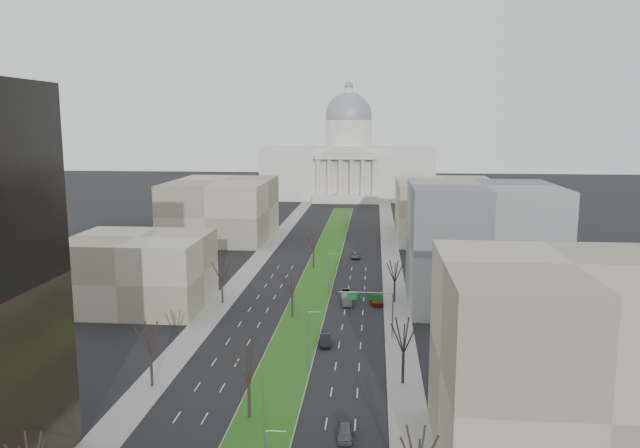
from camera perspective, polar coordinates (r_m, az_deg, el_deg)
The scene contains 25 objects.
ground at distance 155.40m, azimuth 0.14°, elevation -4.09°, with size 600.00×600.00×0.00m, color black.
median at distance 154.40m, azimuth 0.11°, elevation -4.14°, with size 8.00×222.03×0.20m.
sidewalk_left at distance 134.16m, azimuth -8.31°, elevation -6.32°, with size 5.00×330.00×0.15m, color gray.
sidewalk_right at distance 130.73m, azimuth 6.90°, elevation -6.71°, with size 5.00×330.00×0.15m, color gray.
capitol at distance 301.13m, azimuth 2.60°, elevation 5.54°, with size 80.00×46.00×55.00m.
building_beige_left at distance 127.75m, azimuth -16.22°, elevation -4.19°, with size 26.00×22.00×14.00m, color gray.
building_tan_right at distance 70.33m, azimuth 21.76°, elevation -12.19°, with size 26.00×24.00×22.00m, color gray.
building_grey_right at distance 126.70m, azimuth 14.53°, elevation -1.91°, with size 28.00×26.00×24.00m, color slate.
building_far_left at distance 198.41m, azimuth -8.98°, elevation 1.37°, with size 30.00×40.00×18.00m, color gray.
building_far_right at distance 198.70m, azimuth 11.38°, elevation 1.31°, with size 30.00×40.00×18.00m, color gray.
tree_left_mid at distance 89.06m, azimuth -15.28°, elevation -10.03°, with size 5.40×5.40×9.72m.
tree_left_far at distance 125.82m, azimuth -8.98°, elevation -4.21°, with size 5.28×5.28×9.50m.
tree_right_mid at distance 87.61m, azimuth 7.67°, elevation -9.99°, with size 5.52×5.52×9.94m.
tree_right_far at distance 126.18m, azimuth 6.86°, elevation -4.27°, with size 5.04×5.04×9.07m.
tree_median_a at distance 77.79m, azimuth -6.56°, elevation -12.63°, with size 5.40×5.40×9.72m.
tree_median_b at distance 115.33m, azimuth -2.57°, elevation -5.26°, with size 5.40×5.40×9.72m.
tree_median_c at distance 154.11m, azimuth -0.60°, elevation -1.54°, with size 5.40×5.40×9.72m.
streetlamp_median_b at distance 91.58m, azimuth -1.03°, elevation -10.60°, with size 1.90×0.20×9.16m.
streetlamp_median_c at distance 129.76m, azimuth 0.85°, elevation -4.60°, with size 1.90×0.20×9.16m.
mast_arm_signs at distance 104.99m, azimuth 5.18°, elevation -7.27°, with size 9.12×0.24×8.09m.
car_grey_near at distance 75.65m, azimuth 2.29°, elevation -18.44°, with size 1.80×4.49×1.53m, color #4C4E54.
car_black at distance 103.50m, azimuth 0.47°, elevation -10.55°, with size 1.75×5.01×1.65m, color black.
car_red at distance 126.14m, azimuth 5.14°, elevation -6.94°, with size 2.22×5.45×1.58m, color maroon.
car_grey_far at distance 167.05m, azimuth 3.23°, elevation -2.90°, with size 2.42×5.25×1.46m, color #4C4D53.
box_van at distance 126.38m, azimuth 2.42°, elevation -6.74°, with size 1.81×7.75×2.16m, color silver.
Camera 1 is at (12.97, -30.63, 35.96)m, focal length 35.00 mm.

